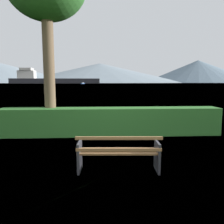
{
  "coord_description": "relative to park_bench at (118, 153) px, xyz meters",
  "views": [
    {
      "loc": [
        -0.41,
        -4.82,
        2.0
      ],
      "look_at": [
        0.0,
        2.65,
        0.99
      ],
      "focal_mm": 35.52,
      "sensor_mm": 36.0,
      "label": 1
    }
  ],
  "objects": [
    {
      "name": "fishing_boat_near",
      "position": [
        -18.41,
        232.2,
        0.08
      ],
      "size": [
        4.18,
        5.3,
        1.37
      ],
      "color": "#335693",
      "rests_on": "water_surface"
    },
    {
      "name": "park_bench",
      "position": [
        0.0,
        0.0,
        0.0
      ],
      "size": [
        1.86,
        0.66,
        0.87
      ],
      "color": "olive",
      "rests_on": "ground_plane"
    },
    {
      "name": "water_surface",
      "position": [
        0.0,
        307.68,
        -0.43
      ],
      "size": [
        620.0,
        620.0,
        0.0
      ],
      "primitive_type": "plane",
      "color": "slate",
      "rests_on": "ground_plane"
    },
    {
      "name": "cargo_ship_large",
      "position": [
        -70.1,
        306.01,
        5.33
      ],
      "size": [
        120.08,
        23.82,
        20.61
      ],
      "color": "#232328",
      "rests_on": "water_surface"
    },
    {
      "name": "distant_hills",
      "position": [
        -15.8,
        572.18,
        25.63
      ],
      "size": [
        847.55,
        466.27,
        60.57
      ],
      "color": "gray",
      "rests_on": "ground_plane"
    },
    {
      "name": "ground_plane",
      "position": [
        0.0,
        0.06,
        -0.43
      ],
      "size": [
        1400.0,
        1400.0,
        0.0
      ],
      "primitive_type": "plane",
      "color": "#4C6B33"
    },
    {
      "name": "hedge_row",
      "position": [
        0.0,
        3.54,
        0.08
      ],
      "size": [
        8.24,
        0.83,
        1.03
      ],
      "primitive_type": "cube",
      "color": "#2D6B28",
      "rests_on": "ground_plane"
    }
  ]
}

